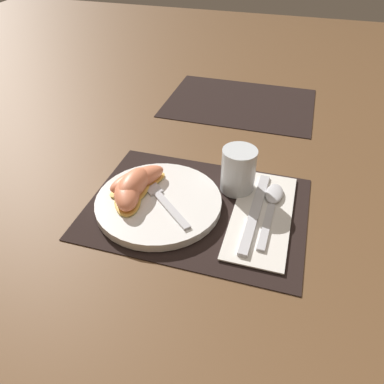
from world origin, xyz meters
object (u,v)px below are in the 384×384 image
Objects in this scene: citrus_wedge_1 at (134,185)px; spoon at (272,202)px; juice_glass at (238,172)px; citrus_wedge_0 at (138,180)px; knife at (254,213)px; fork at (159,196)px; plate at (159,202)px; citrus_wedge_2 at (127,194)px.

spoon is at bearing 12.76° from citrus_wedge_1.
citrus_wedge_0 is (-0.18, -0.07, -0.01)m from juice_glass.
juice_glass is 0.39× the size of knife.
citrus_wedge_1 is at bearing -86.20° from citrus_wedge_0.
knife is 0.18m from fork.
spoon is at bearing 17.13° from plate.
knife is (0.05, -0.07, -0.03)m from juice_glass.
fork is at bearing 99.16° from plate.
juice_glass is 0.71× the size of citrus_wedge_0.
fork is at bearing -146.47° from juice_glass.
plate is 0.01m from fork.
plate is 0.06m from citrus_wedge_1.
plate is at bearing -27.53° from citrus_wedge_0.
fork reaches higher than knife.
citrus_wedge_1 reaches higher than citrus_wedge_0.
citrus_wedge_1 is (-0.26, -0.06, 0.03)m from spoon.
citrus_wedge_1 is (-0.05, 0.01, 0.03)m from plate.
plate is 2.64× the size of juice_glass.
knife is at bearing 5.25° from fork.
spoon is 0.26m from citrus_wedge_1.
citrus_wedge_1 is 0.90× the size of citrus_wedge_2.
spoon is at bearing 15.44° from fork.
plate is at bearing 19.69° from citrus_wedge_2.
juice_glass is at bearing 33.53° from fork.
citrus_wedge_1 is at bearing -167.24° from spoon.
plate is 1.61× the size of fork.
spoon is 1.84× the size of citrus_wedge_1.
knife is 1.23× the size of spoon.
plate is 0.18m from knife.
fork is 0.06m from citrus_wedge_2.
juice_glass reaches higher than citrus_wedge_0.
spoon is at bearing 56.14° from knife.
plate is at bearing -5.85° from citrus_wedge_1.
plate reaches higher than knife.
citrus_wedge_2 is (-0.00, -0.02, -0.00)m from citrus_wedge_1.
juice_glass is at bearing 157.50° from spoon.
spoon is at bearing -22.50° from juice_glass.
citrus_wedge_0 is (-0.23, 0.00, 0.02)m from knife.
juice_glass reaches higher than plate.
citrus_wedge_2 is at bearing -160.31° from plate.
citrus_wedge_0 is 0.05m from citrus_wedge_2.
citrus_wedge_2 reaches higher than plate.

